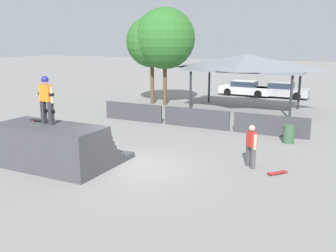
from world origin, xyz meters
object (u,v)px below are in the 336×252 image
Objects in this scene: tree_far_back at (165,39)px; trash_bin at (289,134)px; skater_on_deck at (46,97)px; skateboard_on_deck at (40,120)px; parked_car_white at (245,89)px; bystander_walking at (251,144)px; parked_car_silver at (282,90)px; skateboard_on_ground at (277,173)px; tree_beside_pavilion at (152,42)px.

tree_far_back is 8.23× the size of trash_bin.
skater_on_deck is 14.63m from tree_far_back.
skateboard_on_deck is 21.59m from parked_car_white.
parked_car_silver is (-2.03, 18.57, -0.30)m from bystander_walking.
tree_far_back is at bearing 145.17° from trash_bin.
parked_car_white is at bearing 60.54° from tree_far_back.
skater_on_deck is 2.10× the size of skateboard_on_deck.
bystander_walking is 19.07m from parked_car_white.
skateboard_on_ground is at bearing 22.35° from skater_on_deck.
bystander_walking is at bearing -47.21° from tree_beside_pavilion.
parked_car_white is at bearing 112.34° from trash_bin.
skateboard_on_ground is (1.06, -0.36, -0.85)m from bystander_walking.
trash_bin is (-0.31, 4.52, 0.37)m from skateboard_on_ground.
parked_car_silver is at bearing 80.10° from skater_on_deck.
tree_far_back is 1.56× the size of parked_car_white.
skateboard_on_deck is 0.13× the size of tree_beside_pavilion.
bystander_walking is at bearing -100.18° from trash_bin.
skateboard_on_deck is at bearing -83.00° from tree_far_back.
bystander_walking is at bearing -68.25° from skateboard_on_ground.
tree_far_back is at bearing 101.84° from skater_on_deck.
skater_on_deck is 0.42× the size of parked_car_silver.
trash_bin is at bearing 40.83° from skateboard_on_deck.
parked_car_white is (-5.84, 14.21, 0.18)m from trash_bin.
parked_car_white is at bearing 87.90° from skater_on_deck.
skater_on_deck is 2.11× the size of trash_bin.
trash_bin is (8.22, 7.22, -1.27)m from skateboard_on_deck.
skateboard_on_ground is (7.98, 2.84, -2.61)m from skater_on_deck.
skateboard_on_ground is 19.19m from parked_car_silver.
tree_beside_pavilion is at bearing 100.76° from skateboard_on_deck.
skater_on_deck is 2.40× the size of skateboard_on_ground.
tree_beside_pavilion is at bearing 105.95° from skater_on_deck.
skateboard_on_ground is 4.55m from trash_bin.
skateboard_on_ground is 0.12× the size of tree_beside_pavilion.
tree_beside_pavilion is 13.66m from trash_bin.
tree_far_back is (1.07, -0.00, 0.24)m from tree_beside_pavilion.
skateboard_on_deck reaches higher than bystander_walking.
skateboard_on_ground is 0.88× the size of trash_bin.
skateboard_on_deck is 14.71m from tree_beside_pavilion.
trash_bin is (9.95, -6.93, -4.38)m from tree_far_back.
parked_car_white is at bearing -175.83° from parked_car_silver.
skateboard_on_deck reaches higher than trash_bin.
trash_bin is at bearing -32.16° from tree_beside_pavilion.
bystander_walking is 0.36× the size of parked_car_white.
bystander_walking is at bearing 27.57° from skater_on_deck.
bystander_walking is 2.19× the size of skateboard_on_ground.
skateboard_on_ground is at bearing -86.03° from trash_bin.
skater_on_deck is 0.26× the size of tree_far_back.
skateboard_on_deck is 14.58m from tree_far_back.
tree_far_back is at bearing -133.23° from parked_car_silver.
tree_far_back is (-9.21, 11.09, 3.90)m from bystander_walking.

